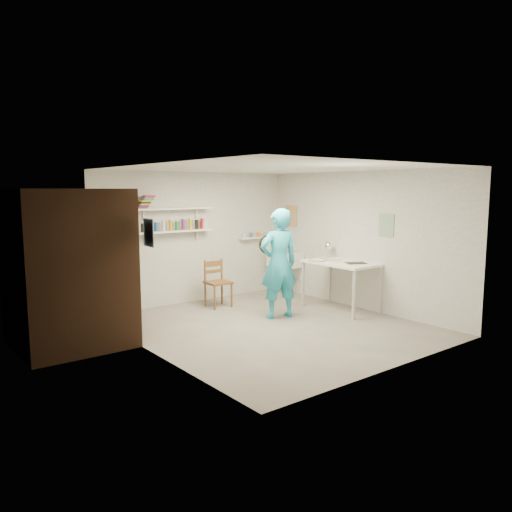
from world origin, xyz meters
TOP-DOWN VIEW (x-y plane):
  - floor at (0.00, 0.00)m, footprint 4.00×4.50m
  - ceiling at (0.00, 0.00)m, footprint 4.00×4.50m
  - wall_back at (0.00, 2.26)m, footprint 4.00×0.02m
  - wall_front at (0.00, -2.26)m, footprint 4.00×0.02m
  - wall_left at (-2.01, 0.00)m, footprint 0.02×4.50m
  - wall_right at (2.01, 0.00)m, footprint 0.02×4.50m
  - doorway_recess at (-1.99, 1.05)m, footprint 0.02×0.90m
  - corridor_box at (-2.70, 1.05)m, footprint 1.40×1.50m
  - door_lintel at (-1.97, 1.05)m, footprint 0.06×1.05m
  - door_jamb_near at (-1.97, 0.55)m, footprint 0.06×0.10m
  - door_jamb_far at (-1.97, 1.55)m, footprint 0.06×0.10m
  - shelf_lower at (-0.50, 2.13)m, footprint 1.50×0.22m
  - shelf_upper at (-0.50, 2.13)m, footprint 1.50×0.22m
  - ledge_shelf at (1.35, 2.17)m, footprint 0.70×0.14m
  - poster_left at (-1.99, 0.05)m, footprint 0.01×0.28m
  - poster_right_a at (1.99, 1.80)m, footprint 0.01×0.34m
  - poster_right_b at (1.99, -0.55)m, footprint 0.01×0.30m
  - belfast_sink at (1.75, 1.70)m, footprint 0.48×0.60m
  - man at (0.44, 0.36)m, footprint 0.73×0.57m
  - wall_clock at (0.39, 0.58)m, footprint 0.32×0.11m
  - wooden_chair at (0.07, 1.59)m, footprint 0.43×0.41m
  - work_table at (1.64, 0.10)m, footprint 0.76×1.26m
  - desk_lamp at (1.85, 0.61)m, footprint 0.16×0.16m
  - spray_cans at (-0.50, 2.13)m, footprint 1.32×0.06m
  - book_stack at (-1.03, 2.13)m, footprint 0.32×0.14m
  - ledge_pots at (1.35, 2.17)m, footprint 0.48×0.07m
  - papers at (1.64, 0.10)m, footprint 0.30×0.22m

SIDE VIEW (x-z plane):
  - floor at x=0.00m, z-range -0.02..0.00m
  - work_table at x=1.64m, z-range 0.00..0.84m
  - wooden_chair at x=0.07m, z-range 0.00..0.88m
  - belfast_sink at x=1.75m, z-range 0.55..0.85m
  - papers at x=1.64m, z-range 0.84..0.86m
  - man at x=0.44m, z-range 0.00..1.79m
  - doorway_recess at x=-1.99m, z-range 0.00..2.00m
  - door_jamb_near at x=-1.97m, z-range 0.00..2.00m
  - door_jamb_far at x=-1.97m, z-range 0.00..2.00m
  - corridor_box at x=-2.70m, z-range 0.00..2.10m
  - desk_lamp at x=1.85m, z-range 0.98..1.14m
  - ledge_shelf at x=1.35m, z-range 1.11..1.14m
  - ledge_pots at x=1.35m, z-range 1.14..1.22m
  - wall_clock at x=0.39m, z-range 1.03..1.35m
  - wall_back at x=0.00m, z-range 0.00..2.40m
  - wall_front at x=0.00m, z-range 0.00..2.40m
  - wall_left at x=-2.01m, z-range 0.00..2.40m
  - wall_right at x=2.01m, z-range 0.00..2.40m
  - shelf_lower at x=-0.50m, z-range 1.34..1.36m
  - spray_cans at x=-0.50m, z-range 1.36..1.53m
  - poster_right_b at x=1.99m, z-range 1.31..1.69m
  - poster_left at x=-1.99m, z-range 1.37..1.73m
  - poster_right_a at x=1.99m, z-range 1.34..1.76m
  - shelf_upper at x=-0.50m, z-range 1.74..1.76m
  - book_stack at x=-1.03m, z-range 1.77..1.99m
  - door_lintel at x=-1.97m, z-range 2.00..2.10m
  - ceiling at x=0.00m, z-range 2.40..2.42m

